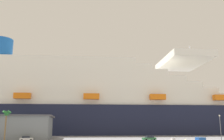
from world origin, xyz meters
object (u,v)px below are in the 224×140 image
(parked_car_green_wagon, at_px, (149,138))
(parked_car_white_van, at_px, (26,139))
(cruise_ship, at_px, (63,104))
(palm_tree, at_px, (6,116))
(street_lamp, at_px, (220,124))

(parked_car_green_wagon, relative_size, parked_car_white_van, 1.06)
(cruise_ship, distance_m, palm_tree, 63.63)
(street_lamp, xyz_separation_m, parked_car_white_van, (-66.41, 6.34, -4.79))
(parked_car_white_van, bearing_deg, parked_car_green_wagon, -5.29)
(palm_tree, bearing_deg, street_lamp, -2.83)
(street_lamp, height_order, parked_car_white_van, street_lamp)
(palm_tree, relative_size, parked_car_white_van, 2.16)
(street_lamp, xyz_separation_m, parked_car_green_wagon, (-25.09, 2.51, -4.79))
(parked_car_white_van, bearing_deg, palm_tree, -156.52)
(cruise_ship, xyz_separation_m, parked_car_green_wagon, (32.16, -62.19, -15.92))
(cruise_ship, bearing_deg, parked_car_green_wagon, -62.66)
(street_lamp, distance_m, parked_car_green_wagon, 25.67)
(parked_car_white_van, bearing_deg, cruise_ship, 81.08)
(cruise_ship, relative_size, palm_tree, 29.07)
(palm_tree, distance_m, parked_car_green_wagon, 48.20)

